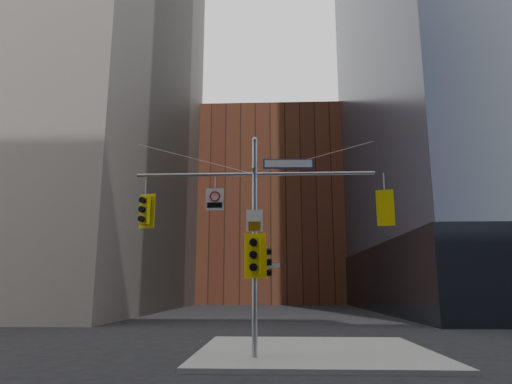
# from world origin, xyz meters

# --- Properties ---
(ground) EXTENTS (160.00, 160.00, 0.00)m
(ground) POSITION_xyz_m (0.00, 0.00, 0.00)
(ground) COLOR black
(ground) RESTS_ON ground
(sidewalk_corner) EXTENTS (8.00, 8.00, 0.15)m
(sidewalk_corner) POSITION_xyz_m (2.00, 4.00, 0.07)
(sidewalk_corner) COLOR gray
(sidewalk_corner) RESTS_ON ground
(brick_midrise) EXTENTS (26.00, 20.00, 28.00)m
(brick_midrise) POSITION_xyz_m (0.00, 58.00, 14.00)
(brick_midrise) COLOR brown
(brick_midrise) RESTS_ON ground
(signal_assembly) EXTENTS (8.00, 0.80, 7.30)m
(signal_assembly) POSITION_xyz_m (0.00, 1.99, 4.42)
(signal_assembly) COLOR #909398
(signal_assembly) RESTS_ON ground
(traffic_light_west_arm) EXTENTS (0.55, 0.51, 1.17)m
(traffic_light_west_arm) POSITION_xyz_m (-3.68, 2.01, 4.80)
(traffic_light_west_arm) COLOR yellow
(traffic_light_west_arm) RESTS_ON ground
(traffic_light_east_arm) EXTENTS (0.55, 0.51, 1.18)m
(traffic_light_east_arm) POSITION_xyz_m (4.28, 1.99, 4.80)
(traffic_light_east_arm) COLOR yellow
(traffic_light_east_arm) RESTS_ON ground
(traffic_light_pole_side) EXTENTS (0.40, 0.34, 1.02)m
(traffic_light_pole_side) POSITION_xyz_m (0.32, 2.00, 3.08)
(traffic_light_pole_side) COLOR yellow
(traffic_light_pole_side) RESTS_ON ground
(traffic_light_pole_front) EXTENTS (0.68, 0.56, 1.43)m
(traffic_light_pole_front) POSITION_xyz_m (0.00, 1.73, 3.28)
(traffic_light_pole_front) COLOR yellow
(traffic_light_pole_front) RESTS_ON ground
(street_sign_blade) EXTENTS (1.70, 0.12, 0.33)m
(street_sign_blade) POSITION_xyz_m (1.14, 2.00, 6.35)
(street_sign_blade) COLOR navy
(street_sign_blade) RESTS_ON ground
(regulatory_sign_arm) EXTENTS (0.59, 0.06, 0.74)m
(regulatory_sign_arm) POSITION_xyz_m (-1.33, 1.97, 5.17)
(regulatory_sign_arm) COLOR silver
(regulatory_sign_arm) RESTS_ON ground
(regulatory_sign_pole) EXTENTS (0.54, 0.05, 0.71)m
(regulatory_sign_pole) POSITION_xyz_m (0.00, 1.88, 4.40)
(regulatory_sign_pole) COLOR silver
(regulatory_sign_pole) RESTS_ON ground
(street_blade_ew) EXTENTS (0.73, 0.03, 0.15)m
(street_blade_ew) POSITION_xyz_m (0.45, 2.00, 2.97)
(street_blade_ew) COLOR silver
(street_blade_ew) RESTS_ON ground
(street_blade_ns) EXTENTS (0.05, 0.84, 0.17)m
(street_blade_ns) POSITION_xyz_m (0.00, 2.45, 2.89)
(street_blade_ns) COLOR #145926
(street_blade_ns) RESTS_ON ground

